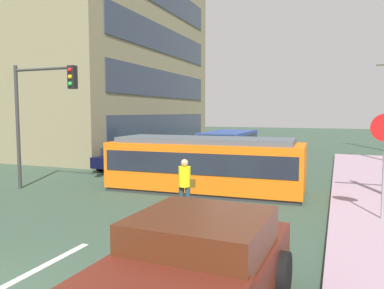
{
  "coord_description": "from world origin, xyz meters",
  "views": [
    {
      "loc": [
        5.36,
        -3.68,
        3.06
      ],
      "look_at": [
        0.19,
        9.44,
        1.82
      ],
      "focal_mm": 34.78,
      "sensor_mm": 36.0,
      "label": 1
    }
  ],
  "objects": [
    {
      "name": "pedestrian_crossing",
      "position": [
        1.17,
        6.37,
        0.94
      ],
      "size": [
        0.51,
        0.36,
        1.67
      ],
      "color": "#263840",
      "rests_on": "ground"
    },
    {
      "name": "ground_plane",
      "position": [
        0.0,
        10.0,
        0.0
      ],
      "size": [
        120.0,
        120.0,
        0.0
      ],
      "primitive_type": "plane",
      "color": "#334838"
    },
    {
      "name": "lane_stripe_3",
      "position": [
        0.0,
        15.7,
        0.01
      ],
      "size": [
        0.16,
        2.4,
        0.01
      ],
      "primitive_type": "cube",
      "color": "silver",
      "rests_on": "ground"
    },
    {
      "name": "city_bus",
      "position": [
        -1.09,
        19.09,
        1.05
      ],
      "size": [
        2.56,
        5.44,
        1.83
      ],
      "color": "navy",
      "rests_on": "ground"
    },
    {
      "name": "lane_stripe_1",
      "position": [
        0.0,
        2.0,
        0.01
      ],
      "size": [
        0.16,
        2.4,
        0.01
      ],
      "primitive_type": "cube",
      "color": "silver",
      "rests_on": "ground"
    },
    {
      "name": "traffic_light_mast",
      "position": [
        -5.3,
        7.48,
        3.43
      ],
      "size": [
        2.95,
        0.33,
        4.87
      ],
      "color": "#333333",
      "rests_on": "ground"
    },
    {
      "name": "streetcar_tram",
      "position": [
        0.63,
        9.7,
        1.08
      ],
      "size": [
        7.51,
        2.85,
        2.09
      ],
      "color": "orange",
      "rests_on": "ground"
    },
    {
      "name": "parked_sedan_far",
      "position": [
        -5.34,
        19.7,
        0.63
      ],
      "size": [
        2.21,
        4.59,
        1.19
      ],
      "color": "navy",
      "rests_on": "ground"
    },
    {
      "name": "corner_building",
      "position": [
        -13.95,
        21.54,
        8.0
      ],
      "size": [
        14.49,
        17.99,
        16.0
      ],
      "color": "#7F7657",
      "rests_on": "ground"
    },
    {
      "name": "parked_sedan_mid",
      "position": [
        -5.26,
        13.66,
        0.62
      ],
      "size": [
        2.06,
        4.29,
        1.19
      ],
      "color": "black",
      "rests_on": "ground"
    },
    {
      "name": "lane_stripe_4",
      "position": [
        0.0,
        21.7,
        0.01
      ],
      "size": [
        0.16,
        2.4,
        0.01
      ],
      "primitive_type": "cube",
      "color": "silver",
      "rests_on": "ground"
    },
    {
      "name": "lane_stripe_2",
      "position": [
        0.0,
        6.0,
        0.01
      ],
      "size": [
        0.16,
        2.4,
        0.01
      ],
      "primitive_type": "cube",
      "color": "silver",
      "rests_on": "ground"
    },
    {
      "name": "pickup_truck_parked",
      "position": [
        3.52,
        0.85,
        0.8
      ],
      "size": [
        2.39,
        5.06,
        1.55
      ],
      "color": "#521C12",
      "rests_on": "ground"
    }
  ]
}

